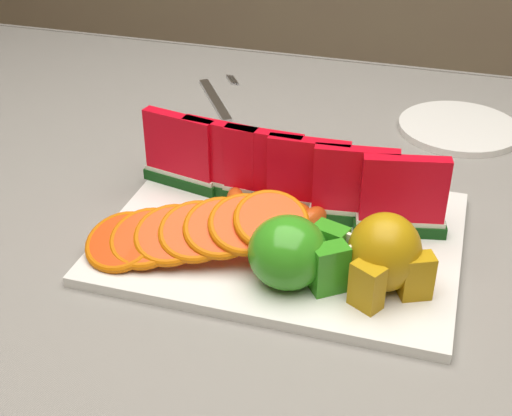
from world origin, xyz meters
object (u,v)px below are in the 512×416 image
pear_cluster (385,256)px  side_plate (459,128)px  apple_cluster (295,254)px  platter (283,237)px  fork (217,97)px

pear_cluster → side_plate: size_ratio=0.48×
apple_cluster → side_plate: 0.46m
pear_cluster → side_plate: bearing=82.6°
platter → fork: 0.42m
apple_cluster → pear_cluster: 0.09m
side_plate → pear_cluster: bearing=-97.4°
apple_cluster → side_plate: (0.15, 0.44, -0.04)m
side_plate → apple_cluster: bearing=-108.3°
pear_cluster → fork: (-0.33, 0.43, -0.05)m
platter → apple_cluster: size_ratio=3.47×
apple_cluster → fork: 0.51m
platter → pear_cluster: size_ratio=3.98×
pear_cluster → platter: bearing=152.0°
pear_cluster → fork: 0.55m
platter → side_plate: 0.40m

